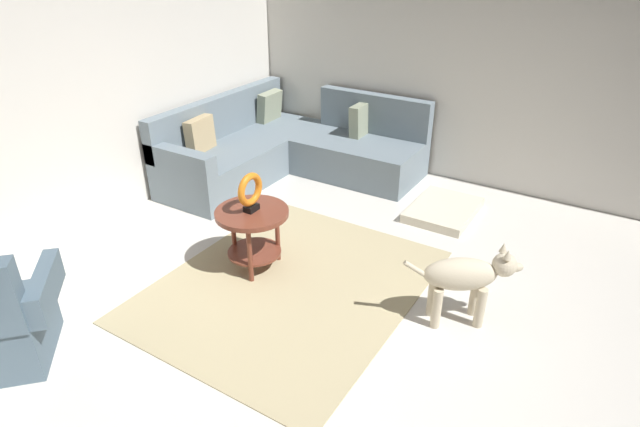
# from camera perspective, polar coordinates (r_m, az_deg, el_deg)

# --- Properties ---
(ground_plane) EXTENTS (6.00, 6.00, 0.10)m
(ground_plane) POSITION_cam_1_polar(r_m,az_deg,el_deg) (3.92, 4.08, -12.64)
(ground_plane) COLOR silver
(wall_back) EXTENTS (6.00, 0.12, 2.70)m
(wall_back) POSITION_cam_1_polar(r_m,az_deg,el_deg) (5.17, -26.17, 12.37)
(wall_back) COLOR silver
(wall_back) RESTS_ON ground_plane
(wall_right) EXTENTS (0.12, 6.00, 2.70)m
(wall_right) POSITION_cam_1_polar(r_m,az_deg,el_deg) (5.87, 18.77, 15.31)
(wall_right) COLOR silver
(wall_right) RESTS_ON ground_plane
(area_rug) EXTENTS (2.30, 1.90, 0.01)m
(area_rug) POSITION_cam_1_polar(r_m,az_deg,el_deg) (4.28, -3.29, -7.74)
(area_rug) COLOR tan
(area_rug) RESTS_ON ground_plane
(sectional_couch) EXTENTS (2.20, 2.25, 0.88)m
(sectional_couch) POSITION_cam_1_polar(r_m,az_deg,el_deg) (6.15, -3.65, 6.90)
(sectional_couch) COLOR slate
(sectional_couch) RESTS_ON ground_plane
(side_table) EXTENTS (0.60, 0.60, 0.54)m
(side_table) POSITION_cam_1_polar(r_m,az_deg,el_deg) (4.31, -7.35, -1.13)
(side_table) COLOR brown
(side_table) RESTS_ON ground_plane
(torus_sculpture) EXTENTS (0.28, 0.08, 0.33)m
(torus_sculpture) POSITION_cam_1_polar(r_m,az_deg,el_deg) (4.18, -7.59, 2.40)
(torus_sculpture) COLOR black
(torus_sculpture) RESTS_ON side_table
(dog_bed_mat) EXTENTS (0.80, 0.60, 0.09)m
(dog_bed_mat) POSITION_cam_1_polar(r_m,az_deg,el_deg) (5.44, 13.27, 0.38)
(dog_bed_mat) COLOR beige
(dog_bed_mat) RESTS_ON ground_plane
(dog) EXTENTS (0.51, 0.74, 0.63)m
(dog) POSITION_cam_1_polar(r_m,az_deg,el_deg) (3.85, 15.59, -6.68)
(dog) COLOR beige
(dog) RESTS_ON ground_plane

